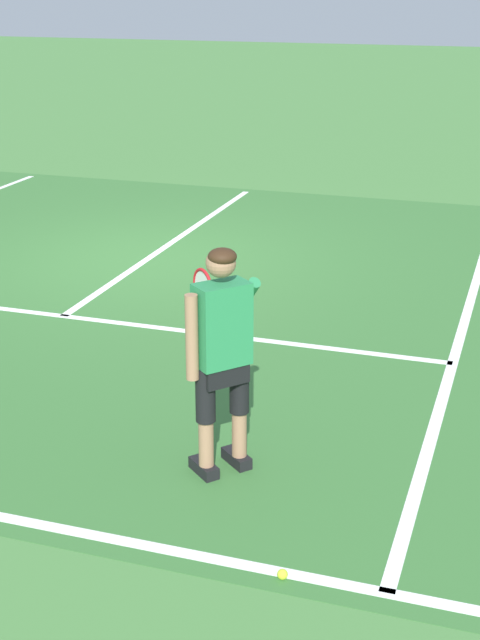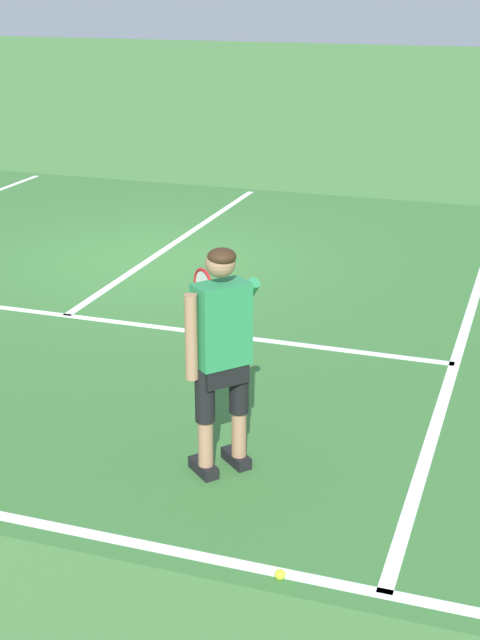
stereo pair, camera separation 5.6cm
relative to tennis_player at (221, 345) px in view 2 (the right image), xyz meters
name	(u,v)px [view 2 (the right image)]	position (x,y,z in m)	size (l,w,h in m)	color
ground_plane	(153,258)	(-2.70, 4.86, -0.99)	(80.00, 80.00, 0.00)	#477F3D
court_inner_surface	(122,278)	(-2.70, 3.93, -0.99)	(10.98, 10.44, 0.00)	#387033
line_service	(66,315)	(-2.70, 2.55, -0.99)	(8.23, 0.10, 0.01)	white
line_centre_service	(179,240)	(-2.70, 5.75, -0.99)	(0.10, 6.40, 0.01)	white
line_singles_right	(469,316)	(1.42, 3.93, -0.99)	(0.10, 10.04, 0.01)	white
tennis_player	(221,345)	(0.00, 0.00, 0.00)	(0.79, 1.13, 1.71)	black
tennis_ball_near_feet	(280,575)	(0.79, -1.15, -0.96)	(0.07, 0.07, 0.07)	#CCE02D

